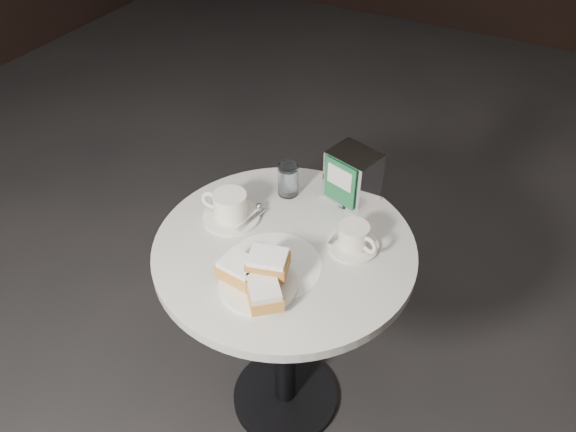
% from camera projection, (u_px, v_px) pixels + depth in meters
% --- Properties ---
extents(ground, '(7.00, 7.00, 0.00)m').
position_uv_depth(ground, '(285.00, 398.00, 1.97)').
color(ground, black).
rests_on(ground, ground).
extents(cafe_table, '(0.70, 0.70, 0.74)m').
position_uv_depth(cafe_table, '(285.00, 294.00, 1.62)').
color(cafe_table, black).
rests_on(cafe_table, ground).
extents(sugar_spill, '(0.28, 0.28, 0.00)m').
position_uv_depth(sugar_spill, '(273.00, 265.00, 1.43)').
color(sugar_spill, white).
rests_on(sugar_spill, cafe_table).
extents(beignet_plate, '(0.26, 0.26, 0.09)m').
position_uv_depth(beignet_plate, '(257.00, 278.00, 1.35)').
color(beignet_plate, silver).
rests_on(beignet_plate, cafe_table).
extents(coffee_cup_left, '(0.18, 0.18, 0.08)m').
position_uv_depth(coffee_cup_left, '(230.00, 208.00, 1.55)').
color(coffee_cup_left, silver).
rests_on(coffee_cup_left, cafe_table).
extents(coffee_cup_right, '(0.17, 0.17, 0.07)m').
position_uv_depth(coffee_cup_right, '(354.00, 238.00, 1.46)').
color(coffee_cup_right, silver).
rests_on(coffee_cup_right, cafe_table).
extents(water_glass_left, '(0.08, 0.08, 0.10)m').
position_uv_depth(water_glass_left, '(288.00, 180.00, 1.62)').
color(water_glass_left, white).
rests_on(water_glass_left, cafe_table).
extents(water_glass_right, '(0.07, 0.07, 0.10)m').
position_uv_depth(water_glass_right, '(349.00, 189.00, 1.59)').
color(water_glass_right, white).
rests_on(water_glass_right, cafe_table).
extents(napkin_dispenser, '(0.16, 0.14, 0.16)m').
position_uv_depth(napkin_dispenser, '(352.00, 177.00, 1.58)').
color(napkin_dispenser, silver).
rests_on(napkin_dispenser, cafe_table).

